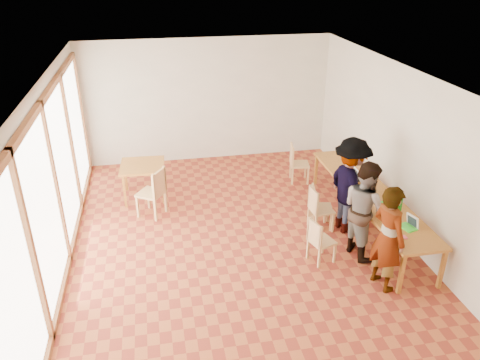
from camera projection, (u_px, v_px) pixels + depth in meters
name	position (u px, v px, depth m)	size (l,w,h in m)	color
ground	(239.00, 242.00, 8.49)	(8.00, 8.00, 0.00)	#A74F28
wall_back	(208.00, 101.00, 11.37)	(6.00, 0.10, 3.00)	beige
wall_front	(320.00, 343.00, 4.31)	(6.00, 0.10, 3.00)	beige
wall_right	(403.00, 154.00, 8.35)	(0.10, 8.00, 3.00)	beige
window_wall	(53.00, 182.00, 7.33)	(0.10, 8.00, 3.00)	white
ceiling	(238.00, 77.00, 7.17)	(6.00, 8.00, 0.04)	white
communal_table	(369.00, 194.00, 8.69)	(0.80, 4.00, 0.75)	#B17327
side_table	(143.00, 168.00, 9.80)	(0.90, 0.90, 0.75)	#B17327
chair_near	(318.00, 237.00, 7.75)	(0.47, 0.47, 0.43)	tan
chair_mid	(317.00, 205.00, 8.67)	(0.43, 0.43, 0.46)	tan
chair_far	(317.00, 203.00, 8.78)	(0.46, 0.46, 0.44)	tan
chair_empty	(296.00, 159.00, 10.54)	(0.47, 0.47, 0.47)	tan
chair_spare	(155.00, 188.00, 9.10)	(0.65, 0.65, 0.53)	tan
person_near	(388.00, 238.00, 7.03)	(0.63, 0.42, 1.74)	gray
person_mid	(364.00, 209.00, 7.86)	(0.84, 0.65, 1.72)	gray
person_far	(350.00, 186.00, 8.50)	(1.19, 0.68, 1.84)	gray
laptop_near	(410.00, 224.00, 7.51)	(0.29, 0.30, 0.22)	#3ED930
laptop_mid	(387.00, 202.00, 8.17)	(0.24, 0.26, 0.20)	#3ED930
laptop_far	(355.00, 175.00, 9.19)	(0.20, 0.24, 0.19)	#3ED930
yellow_mug	(392.00, 213.00, 7.87)	(0.12, 0.12, 0.09)	gold
green_bottle	(401.00, 203.00, 7.97)	(0.07, 0.07, 0.28)	#156D18
clear_glass	(371.00, 202.00, 8.21)	(0.07, 0.07, 0.09)	silver
condiment_cup	(370.00, 176.00, 9.18)	(0.08, 0.08, 0.06)	white
pink_phone	(405.00, 237.00, 7.26)	(0.05, 0.10, 0.01)	#F04D6D
black_pouch	(359.00, 177.00, 9.14)	(0.16, 0.26, 0.09)	black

